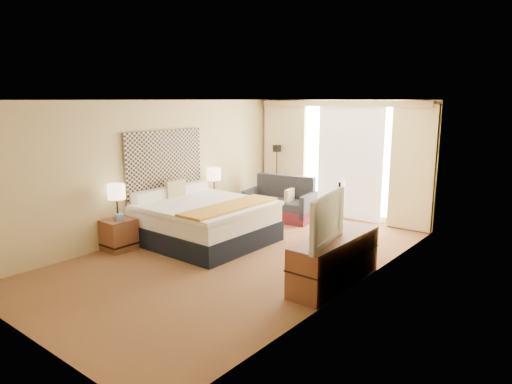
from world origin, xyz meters
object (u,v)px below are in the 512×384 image
Objects in this scene: nightstand_left at (119,235)px; media_dresser at (335,260)px; nightstand_right at (217,209)px; desk_chair at (334,211)px; lamp_right at (214,175)px; floor_lamp at (277,164)px; television at (319,218)px; loveseat at (280,205)px; bed at (204,221)px; lamp_left at (116,192)px.

nightstand_left is 0.31× the size of media_dresser.
media_dresser is at bearing -21.40° from nightstand_right.
nightstand_right is 3.97m from media_dresser.
desk_chair is at bearing 51.70° from nightstand_left.
lamp_right reaches higher than desk_chair.
television is at bearing -47.16° from floor_lamp.
media_dresser is 1.11× the size of loveseat.
bed is 3.50× the size of lamp_left.
lamp_left reaches higher than desk_chair.
lamp_left is at bearing 89.82° from television.
nightstand_right is at bearing 158.60° from media_dresser.
lamp_left is 1.01× the size of lamp_right.
media_dresser is (3.70, -1.45, 0.07)m from nightstand_right.
nightstand_left is at bearing 89.52° from television.
media_dresser is 4.71m from floor_lamp.
floor_lamp is (0.32, 1.75, 0.82)m from nightstand_right.
lamp_right is (-0.95, -1.12, 0.73)m from loveseat.
loveseat is (-2.75, 2.49, -0.04)m from media_dresser.
television reaches higher than lamp_right.
media_dresser is 1.51× the size of television.
bed is at bearing -148.36° from desk_chair.
media_dresser is 1.16× the size of floor_lamp.
lamp_right is at bearing -100.12° from floor_lamp.
nightstand_left is 0.77m from lamp_left.
lamp_right is at bearing 159.64° from media_dresser.
bed is at bearing 175.34° from media_dresser.
nightstand_left is at bearing -115.21° from loveseat.
desk_chair is at bearing -26.41° from floor_lamp.
desk_chair is 4.07m from lamp_left.
lamp_left is 3.69m from television.
loveseat is 2.58× the size of lamp_right.
lamp_left reaches higher than lamp_right.
nightstand_left is 3.79m from television.
loveseat reaches higher than media_dresser.
bed is (-2.89, 0.24, 0.04)m from media_dresser.
lamp_left is 2.44m from lamp_right.
television is at bearing -25.77° from lamp_right.
lamp_right is at bearing 53.49° from television.
television reaches higher than nightstand_left.
desk_chair is at bearing 52.11° from lamp_left.
bed is 1.86× the size of television.
lamp_right is (-0.00, 2.42, 0.76)m from nightstand_left.
floor_lamp is 2.47× the size of lamp_right.
media_dresser is at bearing -76.84° from desk_chair.
television is (1.15, -2.51, 0.56)m from desk_chair.
media_dresser is at bearing 16.16° from lamp_left.
lamp_right is at bearing -91.88° from nightstand_right.
nightstand_left is 2.50m from nightstand_right.
loveseat is 1.48× the size of desk_chair.
nightstand_right is at bearing 52.52° from television.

